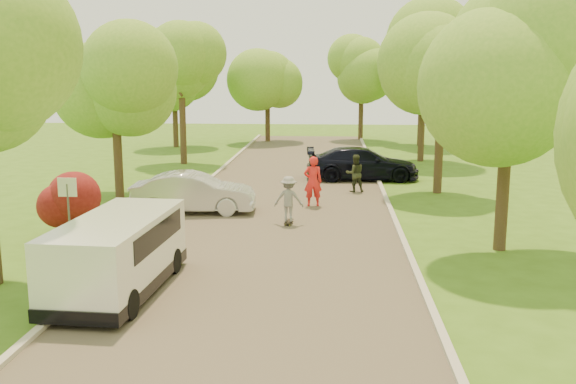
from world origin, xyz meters
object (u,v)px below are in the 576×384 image
(dark_sedan, at_px, (362,164))
(minivan, at_px, (119,253))
(person_olive, at_px, (355,173))
(silver_sedan, at_px, (193,193))
(person_striped, at_px, (313,181))
(longboard, at_px, (289,222))
(skateboarder, at_px, (289,199))
(street_sign, at_px, (68,199))

(dark_sedan, bearing_deg, minivan, 155.81)
(minivan, xyz_separation_m, person_olive, (6.03, 13.30, -0.14))
(silver_sedan, distance_m, person_striped, 4.63)
(minivan, xyz_separation_m, person_striped, (4.29, 10.18, 0.03))
(minivan, bearing_deg, longboard, 66.66)
(skateboarder, height_order, person_olive, skateboarder)
(dark_sedan, distance_m, person_striped, 6.78)
(skateboarder, bearing_deg, person_striped, -98.84)
(dark_sedan, bearing_deg, silver_sedan, 137.08)
(street_sign, relative_size, minivan, 0.44)
(person_olive, bearing_deg, skateboarder, 56.35)
(person_olive, bearing_deg, person_striped, 49.11)
(street_sign, xyz_separation_m, person_olive, (8.63, 9.91, -0.74))
(silver_sedan, bearing_deg, street_sign, 151.47)
(dark_sedan, relative_size, longboard, 6.59)
(street_sign, xyz_separation_m, longboard, (6.16, 3.76, -1.48))
(minivan, xyz_separation_m, skateboarder, (3.56, 7.15, -0.07))
(silver_sedan, xyz_separation_m, skateboarder, (3.66, -1.61, 0.14))
(minivan, height_order, person_olive, minivan)
(person_striped, height_order, person_olive, person_striped)
(longboard, distance_m, person_striped, 3.25)
(silver_sedan, xyz_separation_m, person_olive, (6.13, 4.54, 0.07))
(minivan, distance_m, skateboarder, 7.98)
(minivan, bearing_deg, silver_sedan, 93.80)
(street_sign, relative_size, dark_sedan, 0.40)
(silver_sedan, bearing_deg, skateboarder, -117.35)
(longboard, bearing_deg, minivan, 68.28)
(silver_sedan, xyz_separation_m, dark_sedan, (6.60, 7.83, 0.03))
(street_sign, bearing_deg, skateboarder, 31.39)
(silver_sedan, height_order, longboard, silver_sedan)
(street_sign, xyz_separation_m, dark_sedan, (9.10, 13.21, -0.78))
(longboard, xyz_separation_m, skateboarder, (0.00, 0.00, 0.80))
(person_olive, bearing_deg, minivan, 53.84)
(street_sign, xyz_separation_m, skateboarder, (6.16, 3.76, -0.67))
(dark_sedan, bearing_deg, longboard, 159.90)
(person_olive, bearing_deg, longboard, 56.35)
(longboard, relative_size, person_striped, 0.42)
(street_sign, bearing_deg, longboard, 31.39)
(longboard, bearing_deg, dark_sedan, -102.54)
(minivan, height_order, person_striped, person_striped)
(dark_sedan, height_order, person_striped, person_striped)
(dark_sedan, bearing_deg, street_sign, 142.62)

